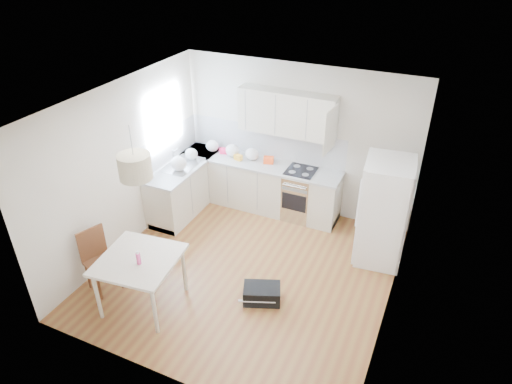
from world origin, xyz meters
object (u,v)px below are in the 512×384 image
dining_table (139,264)px  gym_bag (262,294)px  dining_chair (101,262)px  refrigerator (385,212)px

dining_table → gym_bag: (1.48, 0.73, -0.59)m
dining_chair → gym_bag: (2.19, 0.71, -0.36)m
gym_bag → dining_table: bearing=-175.4°
refrigerator → gym_bag: bearing=-133.4°
refrigerator → dining_chair: refrigerator is taller
refrigerator → dining_chair: 4.24m
refrigerator → gym_bag: size_ratio=3.25×
dining_table → dining_chair: size_ratio=1.17×
refrigerator → dining_chair: bearing=-151.5°
dining_table → refrigerator: bearing=34.8°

